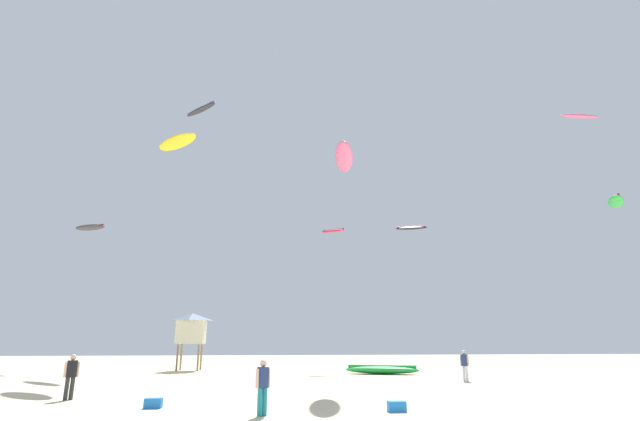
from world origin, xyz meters
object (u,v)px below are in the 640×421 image
Objects in this scene: kite_aloft_0 at (411,228)px; kite_aloft_1 at (201,110)px; person_foreground at (263,383)px; kite_aloft_8 at (333,231)px; gear_bag at (397,406)px; kite_grounded_near at (382,370)px; kite_aloft_4 at (344,157)px; kite_aloft_2 at (616,202)px; person_midground at (465,363)px; kite_aloft_7 at (90,227)px; kite_aloft_3 at (177,142)px; lifeguard_tower at (192,328)px; cooler_box at (153,403)px; person_left at (71,373)px; kite_aloft_6 at (580,116)px.

kite_aloft_1 is (-24.06, -9.31, 9.53)m from kite_aloft_0.
person_foreground is at bearing -113.64° from kite_aloft_0.
gear_bag is at bearing -92.19° from kite_aloft_8.
kite_aloft_4 is at bearing -117.08° from kite_grounded_near.
kite_aloft_2 is (16.92, 9.95, 10.26)m from gear_bag.
kite_aloft_1 is 24.81m from kite_aloft_4.
kite_aloft_1 reaches higher than person_midground.
kite_aloft_1 is at bearing 18.31° from kite_aloft_7.
person_midground is 24.18m from kite_aloft_3.
lifeguard_tower is 7.41× the size of cooler_box.
cooler_box is 36.16m from kite_aloft_1.
kite_aloft_0 is 31.35m from kite_aloft_3.
kite_aloft_2 is at bearing 18.68° from cooler_box.
person_left is 19.27m from kite_grounded_near.
kite_aloft_7 is at bearing -14.46° from person_left.
kite_aloft_8 is (-5.77, 11.47, 10.01)m from person_midground.
kite_aloft_7 is (-23.23, 8.93, 11.27)m from kite_grounded_near.
person_foreground is 15.36m from person_midground.
gear_bag is 15.73m from kite_aloft_4.
kite_aloft_6 is (29.76, -6.06, 16.12)m from lifeguard_tower.
kite_aloft_4 is 25.22m from kite_aloft_7.
cooler_box is at bearing -133.93° from kite_aloft_4.
kite_aloft_7 is 21.05m from kite_aloft_8.
kite_grounded_near is at bearing -66.56° from kite_aloft_8.
cooler_box is (-3.65, 2.02, -0.79)m from person_foreground.
kite_aloft_0 is 0.87× the size of kite_aloft_4.
kite_aloft_6 is 41.48m from kite_aloft_7.
kite_aloft_3 is at bearing -37.57° from person_left.
kite_grounded_near is 30.94m from kite_aloft_1.
kite_aloft_3 is (-3.39, 14.90, 15.90)m from cooler_box.
person_left is at bearing 162.20° from person_midground.
kite_aloft_3 reaches higher than cooler_box.
kite_aloft_8 reaches higher than kite_aloft_2.
kite_aloft_1 reaches higher than kite_aloft_0.
person_left reaches higher than person_foreground.
kite_aloft_0 is 34.53m from kite_aloft_7.
kite_aloft_6 reaches higher than kite_aloft_4.
kite_aloft_1 is (-11.83, 27.87, 24.49)m from gear_bag.
person_foreground is 0.32× the size of kite_grounded_near.
lifeguard_tower is 22.59m from kite_aloft_1.
person_midground is 0.52× the size of kite_aloft_6.
lifeguard_tower is 0.92× the size of kite_aloft_4.
kite_aloft_2 is (21.17, 10.41, 9.47)m from person_foreground.
gear_bag is at bearing -159.37° from person_midground.
kite_aloft_7 reaches higher than person_foreground.
gear_bag is 34.09m from kite_aloft_7.
kite_aloft_0 is (23.86, 33.11, 14.15)m from person_left.
cooler_box is (2.23, -19.92, -2.89)m from lifeguard_tower.
lifeguard_tower is at bearing -144.92° from kite_aloft_0.
kite_aloft_3 is at bearing -138.61° from kite_aloft_0.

